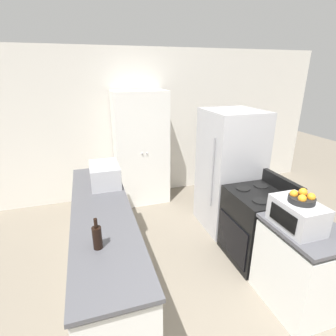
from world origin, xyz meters
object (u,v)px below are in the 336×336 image
object	(u,v)px
refrigerator	(229,171)
microwave	(105,175)
stove	(256,225)
pantry_cabinet	(141,149)
fruit_bowl	(302,198)
toaster_oven	(297,215)
wine_bottle	(97,237)

from	to	relation	value
refrigerator	microwave	xyz separation A→B (m)	(-1.74, 0.03, 0.15)
stove	pantry_cabinet	bearing A→B (deg)	116.76
stove	fruit_bowl	world-z (taller)	fruit_bowl
stove	toaster_oven	bearing A→B (deg)	-101.35
stove	microwave	world-z (taller)	microwave
microwave	toaster_oven	world-z (taller)	microwave
refrigerator	microwave	distance (m)	1.75
pantry_cabinet	wine_bottle	xyz separation A→B (m)	(-0.87, -2.43, 0.02)
stove	refrigerator	xyz separation A→B (m)	(0.04, 0.79, 0.42)
microwave	fruit_bowl	distance (m)	2.19
pantry_cabinet	stove	world-z (taller)	pantry_cabinet
pantry_cabinet	toaster_oven	xyz separation A→B (m)	(0.86, -2.67, 0.05)
wine_bottle	toaster_oven	xyz separation A→B (m)	(1.73, -0.24, 0.03)
pantry_cabinet	refrigerator	xyz separation A→B (m)	(1.04, -1.19, -0.10)
refrigerator	microwave	size ratio (longest dim) A/B	3.44
toaster_oven	stove	bearing A→B (deg)	78.65
wine_bottle	pantry_cabinet	bearing A→B (deg)	70.29
pantry_cabinet	toaster_oven	size ratio (longest dim) A/B	4.26
stove	microwave	bearing A→B (deg)	154.45
fruit_bowl	stove	bearing A→B (deg)	79.79
pantry_cabinet	microwave	bearing A→B (deg)	-121.16
pantry_cabinet	toaster_oven	bearing A→B (deg)	-72.22
wine_bottle	toaster_oven	bearing A→B (deg)	-7.78
wine_bottle	fruit_bowl	xyz separation A→B (m)	(1.74, -0.24, 0.20)
pantry_cabinet	fruit_bowl	size ratio (longest dim) A/B	8.55
pantry_cabinet	refrigerator	bearing A→B (deg)	-48.87
wine_bottle	fruit_bowl	size ratio (longest dim) A/B	1.19
refrigerator	fruit_bowl	world-z (taller)	refrigerator
fruit_bowl	pantry_cabinet	bearing A→B (deg)	108.03
refrigerator	wine_bottle	xyz separation A→B (m)	(-1.91, -1.24, 0.12)
refrigerator	toaster_oven	bearing A→B (deg)	-97.01
toaster_oven	fruit_bowl	size ratio (longest dim) A/B	2.01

